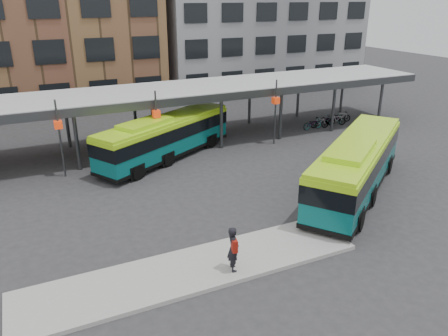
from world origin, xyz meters
TOP-DOWN VIEW (x-y plane):
  - ground at (0.00, 0.00)m, footprint 120.00×120.00m
  - boarding_island at (-5.50, -3.00)m, footprint 14.00×3.00m
  - canopy at (-0.06, 12.87)m, footprint 40.00×6.53m
  - bus_front at (5.45, 0.20)m, footprint 11.21×9.16m
  - bus_rear at (-2.35, 10.10)m, footprint 10.72×7.49m
  - pedestrian at (-4.13, -3.78)m, footprint 0.58×0.77m
  - bike_rack at (12.63, 11.94)m, footprint 5.46×1.63m

SIDE VIEW (x-z plane):
  - ground at x=0.00m, z-range 0.00..0.00m
  - boarding_island at x=-5.50m, z-range 0.00..0.18m
  - bike_rack at x=12.63m, z-range -0.02..0.93m
  - pedestrian at x=-4.13m, z-range 0.19..2.09m
  - bus_rear at x=-2.35m, z-range 0.06..3.10m
  - bus_front at x=5.45m, z-range 0.07..3.38m
  - canopy at x=-0.06m, z-range 1.51..6.31m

